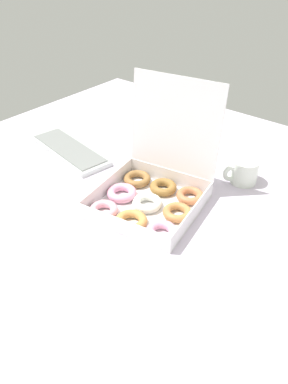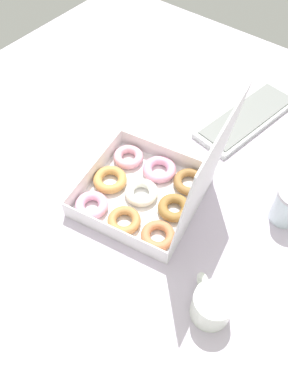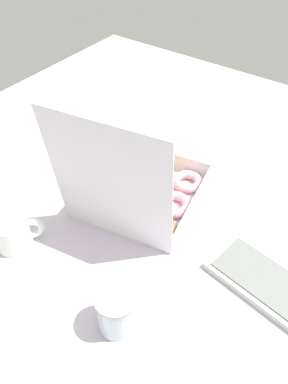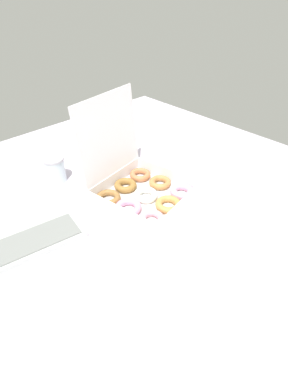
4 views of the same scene
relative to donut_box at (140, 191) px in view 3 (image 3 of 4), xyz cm
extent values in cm
cube|color=silver|center=(-5.06, -3.25, -5.22)|extent=(180.00, 180.00, 2.00)
cube|color=white|center=(0.59, -1.99, -4.02)|extent=(36.88, 36.88, 0.40)
cube|color=white|center=(-14.92, -4.69, -0.97)|extent=(5.87, 31.47, 5.69)
cube|color=white|center=(16.09, 0.72, -0.97)|extent=(5.87, 31.47, 5.69)
cube|color=white|center=(3.29, -17.49, -0.97)|extent=(30.68, 5.73, 5.69)
cube|color=white|center=(-2.12, 13.52, -0.97)|extent=(30.68, 5.73, 5.69)
cube|color=white|center=(-2.44, 15.39, 17.72)|extent=(32.05, 9.21, 31.74)
torus|color=#EEA4B4|center=(-7.87, -13.79, -2.45)|extent=(11.17, 11.17, 2.63)
torus|color=tan|center=(2.41, -12.38, -2.45)|extent=(13.88, 13.88, 2.69)
torus|color=#EAA0BE|center=(12.51, -10.41, -2.45)|extent=(11.13, 11.13, 2.75)
torus|color=#E99CBC|center=(-9.70, -3.64, -2.45)|extent=(12.84, 12.84, 2.79)
torus|color=white|center=(0.41, -2.15, -2.45)|extent=(12.79, 12.79, 2.65)
torus|color=#B77D44|center=(10.80, 0.01, -2.45)|extent=(10.39, 10.39, 2.52)
torus|color=olive|center=(-11.38, 6.64, -2.45)|extent=(10.32, 10.32, 2.47)
torus|color=olive|center=(-1.04, 8.35, -2.45)|extent=(13.05, 13.05, 2.78)
torus|color=#BB7047|center=(8.87, 10.05, -2.45)|extent=(12.86, 12.86, 2.52)
cylinder|color=white|center=(17.35, 31.58, 0.08)|extent=(9.39, 9.39, 8.60)
torus|color=white|center=(14.35, 27.55, 0.08)|extent=(5.25, 6.23, 6.51)
cylinder|color=black|center=(17.35, 31.58, 2.84)|extent=(8.26, 8.26, 0.52)
cylinder|color=silver|center=(-18.34, 33.43, 0.82)|extent=(8.32, 8.32, 10.07)
cylinder|color=#B2B2B7|center=(-18.34, 33.43, 6.35)|extent=(8.73, 8.73, 1.00)
camera|label=1|loc=(61.24, -77.70, 70.11)|focal=35.00mm
camera|label=2|loc=(50.31, 37.64, 83.88)|focal=35.00mm
camera|label=3|loc=(-45.73, 61.89, 73.74)|focal=35.00mm
camera|label=4|loc=(-65.23, -69.76, 68.18)|focal=28.00mm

